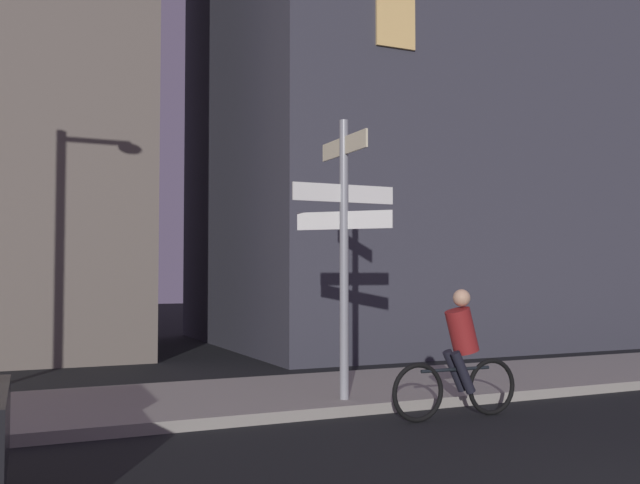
% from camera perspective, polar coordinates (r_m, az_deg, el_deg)
% --- Properties ---
extents(sidewalk_kerb, '(40.00, 2.92, 0.14)m').
position_cam_1_polar(sidewalk_kerb, '(10.97, 3.07, -11.63)').
color(sidewalk_kerb, gray).
rests_on(sidewalk_kerb, ground_plane).
extents(signpost, '(1.49, 1.31, 3.74)m').
position_cam_1_polar(signpost, '(9.61, 1.92, 0.73)').
color(signpost, gray).
rests_on(signpost, sidewalk_kerb).
extents(cyclist, '(1.82, 0.32, 1.61)m').
position_cam_1_polar(cyclist, '(9.26, 10.98, -9.04)').
color(cyclist, black).
rests_on(cyclist, ground_plane).
extents(building_right_block, '(13.93, 8.45, 18.06)m').
position_cam_1_polar(building_right_block, '(21.85, 11.13, 16.84)').
color(building_right_block, '#383842').
rests_on(building_right_block, ground_plane).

